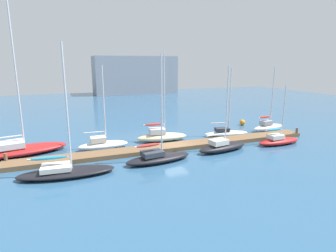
{
  "coord_description": "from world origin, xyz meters",
  "views": [
    {
      "loc": [
        -10.74,
        -25.7,
        8.84
      ],
      "look_at": [
        0.0,
        2.0,
        2.0
      ],
      "focal_mm": 29.65,
      "sensor_mm": 36.0,
      "label": 1
    }
  ],
  "objects_px": {
    "sailboat_2": "(103,144)",
    "sailboat_4": "(161,136)",
    "sailboat_1": "(65,170)",
    "sailboat_0": "(19,149)",
    "sailboat_5": "(222,146)",
    "sailboat_8": "(268,126)",
    "mooring_buoy_orange": "(242,122)",
    "harbor_building_distant": "(135,75)",
    "sailboat_3": "(158,157)",
    "sailboat_6": "(226,132)",
    "sailboat_7": "(278,140)"
  },
  "relations": [
    {
      "from": "sailboat_2",
      "to": "sailboat_4",
      "type": "height_order",
      "value": "sailboat_4"
    },
    {
      "from": "sailboat_1",
      "to": "sailboat_2",
      "type": "bearing_deg",
      "value": 62.23
    },
    {
      "from": "sailboat_0",
      "to": "sailboat_5",
      "type": "relative_size",
      "value": 1.7
    },
    {
      "from": "sailboat_2",
      "to": "sailboat_5",
      "type": "xyz_separation_m",
      "value": [
        11.25,
        -5.06,
        -0.03
      ]
    },
    {
      "from": "sailboat_2",
      "to": "sailboat_8",
      "type": "xyz_separation_m",
      "value": [
        21.51,
        0.14,
        0.07
      ]
    },
    {
      "from": "mooring_buoy_orange",
      "to": "harbor_building_distant",
      "type": "relative_size",
      "value": 0.03
    },
    {
      "from": "sailboat_0",
      "to": "sailboat_3",
      "type": "distance_m",
      "value": 13.78
    },
    {
      "from": "sailboat_1",
      "to": "sailboat_5",
      "type": "distance_m",
      "value": 15.11
    },
    {
      "from": "sailboat_3",
      "to": "harbor_building_distant",
      "type": "height_order",
      "value": "harbor_building_distant"
    },
    {
      "from": "sailboat_6",
      "to": "sailboat_8",
      "type": "height_order",
      "value": "sailboat_8"
    },
    {
      "from": "sailboat_1",
      "to": "sailboat_6",
      "type": "relative_size",
      "value": 1.24
    },
    {
      "from": "sailboat_8",
      "to": "sailboat_2",
      "type": "bearing_deg",
      "value": 174.12
    },
    {
      "from": "sailboat_5",
      "to": "sailboat_8",
      "type": "height_order",
      "value": "sailboat_5"
    },
    {
      "from": "sailboat_1",
      "to": "sailboat_4",
      "type": "distance_m",
      "value": 12.49
    },
    {
      "from": "sailboat_1",
      "to": "sailboat_3",
      "type": "relative_size",
      "value": 1.08
    },
    {
      "from": "sailboat_2",
      "to": "sailboat_6",
      "type": "bearing_deg",
      "value": -1.07
    },
    {
      "from": "sailboat_3",
      "to": "sailboat_5",
      "type": "height_order",
      "value": "sailboat_3"
    },
    {
      "from": "sailboat_3",
      "to": "harbor_building_distant",
      "type": "relative_size",
      "value": 0.41
    },
    {
      "from": "sailboat_8",
      "to": "sailboat_4",
      "type": "bearing_deg",
      "value": 171.84
    },
    {
      "from": "sailboat_6",
      "to": "sailboat_7",
      "type": "bearing_deg",
      "value": -45.72
    },
    {
      "from": "sailboat_4",
      "to": "sailboat_8",
      "type": "distance_m",
      "value": 14.81
    },
    {
      "from": "sailboat_3",
      "to": "sailboat_0",
      "type": "bearing_deg",
      "value": 144.61
    },
    {
      "from": "sailboat_1",
      "to": "mooring_buoy_orange",
      "type": "height_order",
      "value": "sailboat_1"
    },
    {
      "from": "sailboat_3",
      "to": "sailboat_6",
      "type": "distance_m",
      "value": 12.15
    },
    {
      "from": "sailboat_4",
      "to": "sailboat_3",
      "type": "bearing_deg",
      "value": -106.44
    },
    {
      "from": "sailboat_4",
      "to": "sailboat_2",
      "type": "bearing_deg",
      "value": -168.51
    },
    {
      "from": "sailboat_2",
      "to": "sailboat_3",
      "type": "relative_size",
      "value": 0.9
    },
    {
      "from": "sailboat_2",
      "to": "harbor_building_distant",
      "type": "distance_m",
      "value": 54.7
    },
    {
      "from": "sailboat_5",
      "to": "sailboat_2",
      "type": "bearing_deg",
      "value": 147.25
    },
    {
      "from": "sailboat_6",
      "to": "harbor_building_distant",
      "type": "relative_size",
      "value": 0.35
    },
    {
      "from": "sailboat_7",
      "to": "sailboat_1",
      "type": "bearing_deg",
      "value": -178.63
    },
    {
      "from": "harbor_building_distant",
      "to": "sailboat_4",
      "type": "bearing_deg",
      "value": -101.31
    },
    {
      "from": "sailboat_0",
      "to": "sailboat_2",
      "type": "xyz_separation_m",
      "value": [
        7.92,
        -1.04,
        -0.04
      ]
    },
    {
      "from": "sailboat_0",
      "to": "harbor_building_distant",
      "type": "bearing_deg",
      "value": 52.67
    },
    {
      "from": "sailboat_8",
      "to": "harbor_building_distant",
      "type": "xyz_separation_m",
      "value": [
        -4.57,
        51.65,
        4.64
      ]
    },
    {
      "from": "sailboat_5",
      "to": "sailboat_6",
      "type": "relative_size",
      "value": 1.03
    },
    {
      "from": "sailboat_3",
      "to": "mooring_buoy_orange",
      "type": "distance_m",
      "value": 19.15
    },
    {
      "from": "sailboat_5",
      "to": "mooring_buoy_orange",
      "type": "relative_size",
      "value": 10.64
    },
    {
      "from": "sailboat_7",
      "to": "mooring_buoy_orange",
      "type": "bearing_deg",
      "value": 76.68
    },
    {
      "from": "sailboat_3",
      "to": "sailboat_4",
      "type": "xyz_separation_m",
      "value": [
        2.65,
        6.38,
        0.13
      ]
    },
    {
      "from": "sailboat_3",
      "to": "sailboat_4",
      "type": "distance_m",
      "value": 6.91
    },
    {
      "from": "sailboat_3",
      "to": "mooring_buoy_orange",
      "type": "height_order",
      "value": "sailboat_3"
    },
    {
      "from": "sailboat_0",
      "to": "mooring_buoy_orange",
      "type": "relative_size",
      "value": 18.1
    },
    {
      "from": "sailboat_3",
      "to": "sailboat_1",
      "type": "bearing_deg",
      "value": 176.57
    },
    {
      "from": "sailboat_4",
      "to": "sailboat_0",
      "type": "bearing_deg",
      "value": -175.52
    },
    {
      "from": "sailboat_2",
      "to": "sailboat_4",
      "type": "distance_m",
      "value": 6.74
    },
    {
      "from": "sailboat_1",
      "to": "sailboat_7",
      "type": "height_order",
      "value": "sailboat_1"
    },
    {
      "from": "sailboat_2",
      "to": "harbor_building_distant",
      "type": "height_order",
      "value": "harbor_building_distant"
    },
    {
      "from": "sailboat_3",
      "to": "sailboat_4",
      "type": "bearing_deg",
      "value": 61.61
    },
    {
      "from": "sailboat_3",
      "to": "sailboat_4",
      "type": "height_order",
      "value": "sailboat_4"
    }
  ]
}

